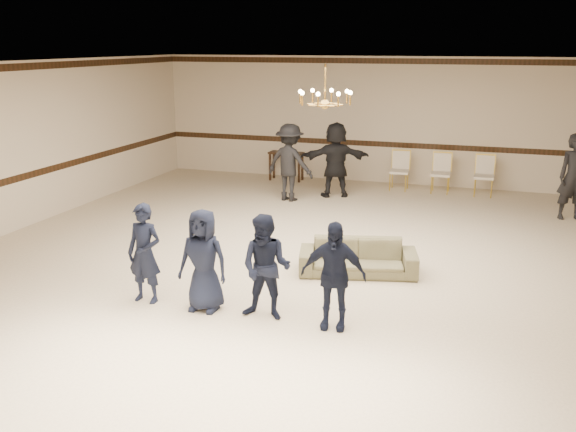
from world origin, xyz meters
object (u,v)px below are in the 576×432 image
object	(u,v)px
banquet_chair_right	(484,176)
console_table	(286,166)
adult_mid	(336,160)
settee	(358,257)
boy_c	(266,267)
boy_d	(333,275)
adult_right	(574,177)
banquet_chair_left	(399,171)
banquet_chair_mid	(441,174)
chandelier	(325,84)
boy_a	(145,253)
adult_left	(290,163)
boy_b	(203,260)

from	to	relation	value
banquet_chair_right	console_table	bearing A→B (deg)	178.28
adult_mid	settee	bearing A→B (deg)	85.74
boy_c	boy_d	bearing A→B (deg)	-0.54
boy_c	adult_right	bearing A→B (deg)	56.29
banquet_chair_right	boy_c	bearing A→B (deg)	-106.66
boy_d	banquet_chair_left	world-z (taller)	boy_d
adult_right	boy_d	bearing A→B (deg)	-133.56
banquet_chair_mid	console_table	bearing A→B (deg)	177.25
adult_mid	console_table	size ratio (longest dim) A/B	1.96
chandelier	boy_a	distance (m)	4.00
boy_c	banquet_chair_right	bearing A→B (deg)	72.24
adult_right	banquet_chair_right	size ratio (longest dim) A/B	1.86
chandelier	banquet_chair_mid	bearing A→B (deg)	73.92
adult_left	adult_right	bearing A→B (deg)	-164.55
boy_b	banquet_chair_left	xyz separation A→B (m)	(1.41, 8.08, -0.23)
boy_a	adult_mid	distance (m)	7.01
boy_d	banquet_chair_right	xyz separation A→B (m)	(1.61, 8.08, -0.23)
boy_b	banquet_chair_left	bearing A→B (deg)	79.37
chandelier	boy_b	size ratio (longest dim) A/B	0.67
boy_a	settee	size ratio (longest dim) A/B	0.77
adult_mid	banquet_chair_right	distance (m)	3.55
banquet_chair_mid	console_table	xyz separation A→B (m)	(-4.00, 0.20, -0.10)
boy_c	adult_left	world-z (taller)	adult_left
boy_a	adult_left	distance (m)	6.24
console_table	boy_b	bearing A→B (deg)	-76.39
boy_c	console_table	xyz separation A→B (m)	(-2.49, 8.28, -0.33)
boy_b	console_table	size ratio (longest dim) A/B	1.57
boy_d	banquet_chair_mid	distance (m)	8.11
boy_b	adult_right	xyz separation A→B (m)	(5.17, 6.54, 0.18)
settee	banquet_chair_left	size ratio (longest dim) A/B	1.93
boy_c	banquet_chair_left	world-z (taller)	boy_c
adult_left	adult_mid	distance (m)	1.14
settee	boy_d	bearing A→B (deg)	-100.72
boy_b	adult_left	world-z (taller)	adult_left
boy_a	boy_d	xyz separation A→B (m)	(2.70, 0.00, 0.00)
settee	banquet_chair_left	xyz separation A→B (m)	(-0.29, 6.07, 0.21)
boy_b	console_table	distance (m)	8.44
chandelier	adult_right	xyz separation A→B (m)	(4.28, 3.70, -1.99)
boy_c	settee	distance (m)	2.21
banquet_chair_right	console_table	world-z (taller)	banquet_chair_right
boy_c	banquet_chair_right	xyz separation A→B (m)	(2.51, 8.08, -0.23)
banquet_chair_left	console_table	xyz separation A→B (m)	(-3.00, 0.20, -0.10)
boy_d	banquet_chair_right	bearing A→B (deg)	73.01
chandelier	adult_left	world-z (taller)	chandelier
settee	adult_left	world-z (taller)	adult_left
banquet_chair_left	console_table	distance (m)	3.01
boy_d	settee	bearing A→B (deg)	87.26
chandelier	settee	distance (m)	2.85
console_table	boy_c	bearing A→B (deg)	-70.52
boy_b	adult_mid	size ratio (longest dim) A/B	0.80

